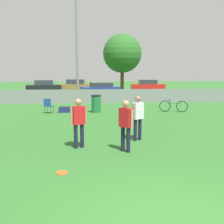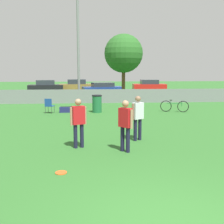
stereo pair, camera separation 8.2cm
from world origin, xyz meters
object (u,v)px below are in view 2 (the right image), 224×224
at_px(bicycle_sideline, 174,106).
at_px(player_thrower_red, 78,120).
at_px(player_defender_red, 125,122).
at_px(folding_chair_sideline, 49,105).
at_px(parked_car_dark, 46,87).
at_px(player_receiver_white, 138,115).
at_px(gear_bag_sideline, 66,110).
at_px(parked_car_blue, 103,88).
at_px(parked_car_tan, 77,86).
at_px(trash_bin, 97,104).
at_px(parked_car_red, 149,86).
at_px(light_pole, 78,38).
at_px(frisbee_disc, 61,173).
at_px(tree_near_pole, 124,54).

bearing_deg(bicycle_sideline, player_thrower_red, -108.85).
bearing_deg(player_defender_red, folding_chair_sideline, 159.71).
xyz_separation_m(bicycle_sideline, parked_car_dark, (-10.32, 16.01, 0.34)).
distance_m(player_receiver_white, gear_bag_sideline, 8.07).
height_order(player_defender_red, parked_car_blue, player_defender_red).
bearing_deg(parked_car_tan, trash_bin, -85.72).
distance_m(parked_car_dark, parked_car_red, 12.44).
relative_size(light_pole, gear_bag_sideline, 11.91).
xyz_separation_m(player_defender_red, bicycle_sideline, (4.23, 8.37, -0.60)).
bearing_deg(parked_car_blue, player_receiver_white, -100.66).
xyz_separation_m(player_receiver_white, parked_car_red, (5.65, 23.89, -0.27)).
distance_m(bicycle_sideline, parked_car_tan, 18.34).
bearing_deg(light_pole, gear_bag_sideline, -96.32).
bearing_deg(folding_chair_sideline, gear_bag_sideline, -144.72).
distance_m(player_defender_red, parked_car_red, 26.10).
bearing_deg(trash_bin, parked_car_dark, 109.03).
height_order(frisbee_disc, parked_car_tan, parked_car_tan).
xyz_separation_m(parked_car_dark, parked_car_blue, (6.49, -2.58, -0.08)).
height_order(frisbee_disc, gear_bag_sideline, gear_bag_sideline).
relative_size(light_pole, player_receiver_white, 5.30).
bearing_deg(parked_car_blue, player_thrower_red, -106.52).
relative_size(frisbee_disc, bicycle_sideline, 0.18).
bearing_deg(parked_car_red, parked_car_dark, -174.35).
xyz_separation_m(player_defender_red, parked_car_tan, (-2.54, 25.41, -0.25)).
bearing_deg(bicycle_sideline, parked_car_red, 100.55).
xyz_separation_m(light_pole, gear_bag_sideline, (-0.65, -5.88, -5.03)).
height_order(tree_near_pole, folding_chair_sideline, tree_near_pole).
relative_size(tree_near_pole, bicycle_sideline, 3.45).
xyz_separation_m(light_pole, player_receiver_white, (2.59, -13.22, -4.23)).
distance_m(frisbee_disc, parked_car_blue, 23.68).
height_order(parked_car_dark, parked_car_tan, parked_car_tan).
bearing_deg(light_pole, parked_car_dark, 113.15).
height_order(bicycle_sideline, parked_car_blue, parked_car_blue).
relative_size(player_defender_red, folding_chair_sideline, 1.85).
xyz_separation_m(player_thrower_red, bicycle_sideline, (5.73, 7.77, -0.60)).
distance_m(player_receiver_white, parked_car_dark, 23.92).
bearing_deg(frisbee_disc, player_thrower_red, 80.86).
xyz_separation_m(tree_near_pole, parked_car_blue, (-1.66, 4.84, -3.45)).
bearing_deg(parked_car_blue, frisbee_disc, -106.92).
height_order(player_receiver_white, player_thrower_red, same).
bearing_deg(parked_car_dark, bicycle_sideline, -62.79).
bearing_deg(parked_car_dark, tree_near_pole, -47.91).
bearing_deg(trash_bin, frisbee_disc, -96.89).
bearing_deg(frisbee_disc, parked_car_dark, 99.14).
bearing_deg(gear_bag_sideline, trash_bin, -6.21).
height_order(tree_near_pole, player_thrower_red, tree_near_pole).
height_order(tree_near_pole, parked_car_tan, tree_near_pole).
distance_m(player_defender_red, parked_car_blue, 21.81).
relative_size(light_pole, parked_car_dark, 2.16).
distance_m(tree_near_pole, frisbee_disc, 19.56).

